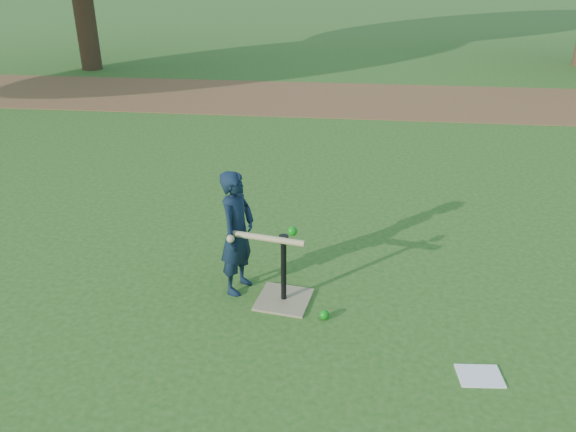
# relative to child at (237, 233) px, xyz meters

# --- Properties ---
(ground) EXTENTS (80.00, 80.00, 0.00)m
(ground) POSITION_rel_child_xyz_m (0.26, -0.33, -0.54)
(ground) COLOR #285116
(ground) RESTS_ON ground
(dirt_strip) EXTENTS (24.00, 3.00, 0.01)m
(dirt_strip) POSITION_rel_child_xyz_m (0.26, 7.17, -0.54)
(dirt_strip) COLOR brown
(dirt_strip) RESTS_ON ground
(child) EXTENTS (0.36, 0.45, 1.09)m
(child) POSITION_rel_child_xyz_m (0.00, 0.00, 0.00)
(child) COLOR black
(child) RESTS_ON ground
(wiffle_ball_ground) EXTENTS (0.08, 0.08, 0.08)m
(wiffle_ball_ground) POSITION_rel_child_xyz_m (0.76, -0.37, -0.50)
(wiffle_ball_ground) COLOR #0C8510
(wiffle_ball_ground) RESTS_ON ground
(clipboard) EXTENTS (0.32, 0.26, 0.01)m
(clipboard) POSITION_rel_child_xyz_m (1.88, -0.92, -0.54)
(clipboard) COLOR white
(clipboard) RESTS_ON ground
(batting_tee) EXTENTS (0.49, 0.49, 0.61)m
(batting_tee) POSITION_rel_child_xyz_m (0.41, -0.15, -0.43)
(batting_tee) COLOR #92805C
(batting_tee) RESTS_ON ground
(swing_action) EXTENTS (0.63, 0.16, 0.13)m
(swing_action) POSITION_rel_child_xyz_m (0.30, -0.16, 0.06)
(swing_action) COLOR tan
(swing_action) RESTS_ON ground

